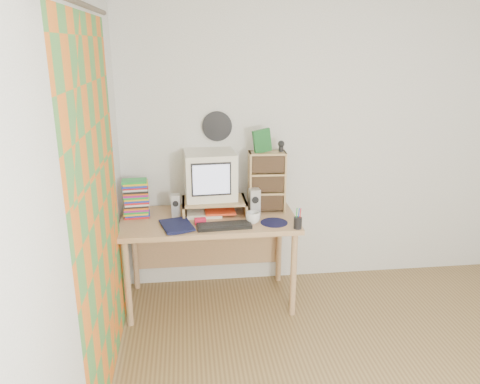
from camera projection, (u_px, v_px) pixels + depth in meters
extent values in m
plane|color=white|center=(324.00, 144.00, 4.07)|extent=(3.50, 0.00, 3.50)
plane|color=white|center=(71.00, 228.00, 2.22)|extent=(0.00, 3.50, 3.50)
plane|color=orange|center=(99.00, 213.00, 2.71)|extent=(0.00, 2.20, 2.20)
cylinder|color=black|center=(217.00, 126.00, 3.90)|extent=(0.25, 0.02, 0.25)
cube|color=tan|center=(209.00, 220.00, 3.76)|extent=(1.40, 0.70, 0.04)
cube|color=tan|center=(208.00, 244.00, 4.18)|extent=(1.33, 0.02, 0.41)
cylinder|color=tan|center=(128.00, 284.00, 3.53)|extent=(0.05, 0.05, 0.71)
cylinder|color=tan|center=(293.00, 274.00, 3.67)|extent=(0.05, 0.05, 0.71)
cylinder|color=tan|center=(135.00, 252.00, 4.08)|extent=(0.05, 0.05, 0.71)
cylinder|color=tan|center=(279.00, 245.00, 4.22)|extent=(0.05, 0.05, 0.71)
cube|color=tan|center=(184.00, 208.00, 3.81)|extent=(0.02, 0.30, 0.12)
cube|color=tan|center=(244.00, 205.00, 3.87)|extent=(0.02, 0.30, 0.12)
cube|color=tan|center=(214.00, 201.00, 3.82)|extent=(0.52, 0.30, 0.02)
cube|color=silver|center=(210.00, 176.00, 3.81)|extent=(0.43, 0.43, 0.38)
cube|color=silver|center=(176.00, 205.00, 3.77)|extent=(0.07, 0.07, 0.19)
cube|color=silver|center=(254.00, 202.00, 3.79)|extent=(0.09, 0.09, 0.22)
cube|color=black|center=(224.00, 226.00, 3.56)|extent=(0.42, 0.16, 0.03)
cube|color=tan|center=(267.00, 182.00, 3.86)|extent=(0.31, 0.17, 0.50)
imported|color=white|center=(253.00, 218.00, 3.64)|extent=(0.14, 0.14, 0.09)
imported|color=#0E1236|center=(163.00, 226.00, 3.52)|extent=(0.31, 0.26, 0.05)
cylinder|color=black|center=(274.00, 223.00, 3.65)|extent=(0.24, 0.24, 0.00)
cube|color=red|center=(200.00, 221.00, 3.63)|extent=(0.09, 0.06, 0.04)
cube|color=#195824|center=(262.00, 141.00, 3.74)|extent=(0.15, 0.07, 0.19)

